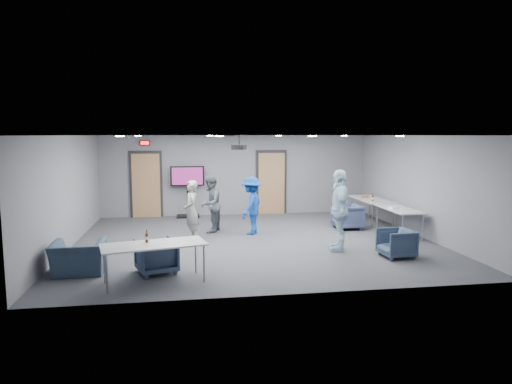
{
  "coord_description": "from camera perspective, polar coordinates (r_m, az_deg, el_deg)",
  "views": [
    {
      "loc": [
        -1.7,
        -11.35,
        2.71
      ],
      "look_at": [
        0.14,
        0.55,
        1.2
      ],
      "focal_mm": 32.0,
      "sensor_mm": 36.0,
      "label": 1
    }
  ],
  "objects": [
    {
      "name": "door_left",
      "position": [
        15.44,
        -13.57,
        0.85
      ],
      "size": [
        1.06,
        0.17,
        2.24
      ],
      "color": "black",
      "rests_on": "wall_back"
    },
    {
      "name": "tv_stand",
      "position": [
        15.2,
        -8.55,
        0.46
      ],
      "size": [
        1.1,
        0.53,
        1.69
      ],
      "color": "black",
      "rests_on": "floor"
    },
    {
      "name": "wall_right",
      "position": [
        13.01,
        19.75,
        0.72
      ],
      "size": [
        0.02,
        8.0,
        2.7
      ],
      "primitive_type": "cube",
      "color": "slate",
      "rests_on": "floor"
    },
    {
      "name": "wall_left",
      "position": [
        11.77,
        -22.48,
        -0.04
      ],
      "size": [
        0.02,
        8.0,
        2.7
      ],
      "primitive_type": "cube",
      "color": "slate",
      "rests_on": "floor"
    },
    {
      "name": "person_c",
      "position": [
        10.86,
        10.36,
        -2.26
      ],
      "size": [
        0.7,
        1.2,
        1.91
      ],
      "primitive_type": "imported",
      "rotation": [
        0.0,
        0.0,
        -1.79
      ],
      "color": "silver",
      "rests_on": "floor"
    },
    {
      "name": "exit_sign",
      "position": [
        15.34,
        -13.72,
        5.98
      ],
      "size": [
        0.32,
        0.08,
        0.16
      ],
      "color": "black",
      "rests_on": "wall_back"
    },
    {
      "name": "chair_front_a",
      "position": [
        9.28,
        -12.34,
        -7.82
      ],
      "size": [
        0.93,
        0.94,
        0.68
      ],
      "primitive_type": "imported",
      "rotation": [
        0.0,
        0.0,
        3.46
      ],
      "color": "#384761",
      "rests_on": "floor"
    },
    {
      "name": "person_b",
      "position": [
        12.77,
        -5.75,
        -1.49
      ],
      "size": [
        0.84,
        0.94,
        1.6
      ],
      "primitive_type": "imported",
      "rotation": [
        0.0,
        0.0,
        -1.92
      ],
      "color": "#515A61",
      "rests_on": "floor"
    },
    {
      "name": "person_a",
      "position": [
        11.83,
        -8.1,
        -2.33
      ],
      "size": [
        0.46,
        0.62,
        1.55
      ],
      "primitive_type": "imported",
      "rotation": [
        0.0,
        0.0,
        -1.41
      ],
      "color": "gray",
      "rests_on": "floor"
    },
    {
      "name": "chair_right_a",
      "position": [
        13.49,
        11.32,
        -3.05
      ],
      "size": [
        0.79,
        0.77,
        0.71
      ],
      "primitive_type": "imported",
      "rotation": [
        0.0,
        0.0,
        -1.55
      ],
      "color": "#394162",
      "rests_on": "floor"
    },
    {
      "name": "wrapper",
      "position": [
        12.89,
        16.83,
        -1.89
      ],
      "size": [
        0.25,
        0.21,
        0.05
      ],
      "primitive_type": "cube",
      "rotation": [
        0.0,
        0.0,
        0.29
      ],
      "color": "white",
      "rests_on": "table_right_b"
    },
    {
      "name": "snack_box",
      "position": [
        14.9,
        13.48,
        -0.6
      ],
      "size": [
        0.21,
        0.16,
        0.04
      ],
      "primitive_type": "cube",
      "rotation": [
        0.0,
        0.0,
        0.16
      ],
      "color": "#B54F2D",
      "rests_on": "table_right_a"
    },
    {
      "name": "person_d",
      "position": [
        12.46,
        -0.6,
        -1.7
      ],
      "size": [
        1.01,
        1.18,
        1.59
      ],
      "primitive_type": "imported",
      "rotation": [
        0.0,
        0.0,
        -2.07
      ],
      "color": "#174095",
      "rests_on": "floor"
    },
    {
      "name": "table_front_left",
      "position": [
        8.61,
        -12.64,
        -6.62
      ],
      "size": [
        2.0,
        1.18,
        0.73
      ],
      "rotation": [
        0.0,
        0.0,
        0.23
      ],
      "color": "silver",
      "rests_on": "floor"
    },
    {
      "name": "wall_front",
      "position": [
        7.67,
        4.19,
        -3.09
      ],
      "size": [
        9.0,
        0.02,
        2.7
      ],
      "primitive_type": "cube",
      "color": "slate",
      "rests_on": "floor"
    },
    {
      "name": "downlights",
      "position": [
        11.48,
        -0.26,
        7.02
      ],
      "size": [
        6.18,
        3.78,
        0.02
      ],
      "color": "white",
      "rests_on": "ceiling"
    },
    {
      "name": "door_right",
      "position": [
        15.66,
        1.93,
        1.13
      ],
      "size": [
        1.06,
        0.17,
        2.24
      ],
      "color": "black",
      "rests_on": "wall_back"
    },
    {
      "name": "ceiling",
      "position": [
        11.48,
        -0.26,
        7.1
      ],
      "size": [
        9.0,
        9.0,
        0.0
      ],
      "primitive_type": "plane",
      "rotation": [
        3.14,
        0.0,
        0.0
      ],
      "color": "white",
      "rests_on": "wall_back"
    },
    {
      "name": "wall_back",
      "position": [
        15.5,
        -2.46,
        2.11
      ],
      "size": [
        9.0,
        0.02,
        2.7
      ],
      "primitive_type": "cube",
      "color": "slate",
      "rests_on": "floor"
    },
    {
      "name": "chair_front_b",
      "position": [
        9.66,
        -21.29,
        -7.66
      ],
      "size": [
        1.01,
        0.89,
        0.64
      ],
      "primitive_type": "imported",
      "rotation": [
        0.0,
        0.0,
        3.17
      ],
      "color": "#36485D",
      "rests_on": "floor"
    },
    {
      "name": "bottle_front",
      "position": [
        8.73,
        -13.5,
        -5.57
      ],
      "size": [
        0.06,
        0.06,
        0.24
      ],
      "color": "#4E280D",
      "rests_on": "table_front_left"
    },
    {
      "name": "bottle_right",
      "position": [
        14.17,
        14.37,
        -0.76
      ],
      "size": [
        0.06,
        0.06,
        0.23
      ],
      "color": "#4E280D",
      "rests_on": "table_right_a"
    },
    {
      "name": "table_right_a",
      "position": [
        14.67,
        14.18,
        -0.99
      ],
      "size": [
        0.81,
        1.93,
        0.73
      ],
      "rotation": [
        0.0,
        0.0,
        1.57
      ],
      "color": "silver",
      "rests_on": "floor"
    },
    {
      "name": "projector",
      "position": [
        11.74,
        -2.13,
        5.65
      ],
      "size": [
        0.42,
        0.39,
        0.36
      ],
      "rotation": [
        0.0,
        0.0,
        -0.41
      ],
      "color": "black",
      "rests_on": "ceiling"
    },
    {
      "name": "floor",
      "position": [
        11.79,
        -0.26,
        -6.14
      ],
      "size": [
        9.0,
        9.0,
        0.0
      ],
      "primitive_type": "plane",
      "color": "#393C41",
      "rests_on": "ground"
    },
    {
      "name": "chair_right_c",
      "position": [
        10.67,
        17.13,
        -6.14
      ],
      "size": [
        0.74,
        0.73,
        0.64
      ],
      "primitive_type": "imported",
      "rotation": [
        0.0,
        0.0,
        -1.5
      ],
      "color": "#34435B",
      "rests_on": "floor"
    },
    {
      "name": "table_right_b",
      "position": [
        12.96,
        17.45,
        -2.18
      ],
      "size": [
        0.72,
        1.72,
        0.73
      ],
      "rotation": [
        0.0,
        0.0,
        1.57
      ],
      "color": "silver",
      "rests_on": "floor"
    },
    {
      "name": "hvac_diffuser",
      "position": [
        14.2,
        -3.97,
        7.03
      ],
      "size": [
        0.6,
        0.6,
        0.03
      ],
      "primitive_type": "cube",
      "color": "black",
      "rests_on": "ceiling"
    }
  ]
}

